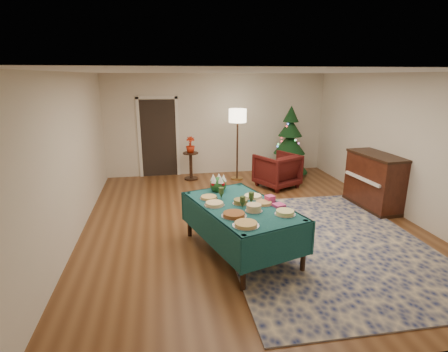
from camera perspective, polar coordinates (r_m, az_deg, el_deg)
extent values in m
plane|color=#593319|center=(6.66, 4.02, -7.34)|extent=(7.00, 7.00, 0.00)
plane|color=white|center=(6.11, 4.53, 16.59)|extent=(7.00, 7.00, 0.00)
plane|color=beige|center=(9.62, -1.05, 8.37)|extent=(6.00, 0.00, 6.00)
plane|color=beige|center=(3.15, 20.74, -9.24)|extent=(6.00, 0.00, 6.00)
plane|color=beige|center=(6.21, -23.63, 2.73)|extent=(0.00, 7.00, 7.00)
plane|color=beige|center=(7.57, 26.87, 4.53)|extent=(0.00, 7.00, 7.00)
cube|color=black|center=(9.53, -10.61, 6.01)|extent=(0.92, 0.02, 2.04)
cube|color=silver|center=(9.53, -13.64, 6.02)|extent=(0.08, 0.04, 2.14)
cube|color=silver|center=(9.53, -7.60, 6.32)|extent=(0.08, 0.04, 2.14)
cube|color=silver|center=(9.40, -10.95, 12.50)|extent=(1.08, 0.04, 0.08)
cube|color=navy|center=(6.06, 15.96, -10.31)|extent=(3.27, 4.26, 0.02)
cylinder|color=black|center=(4.50, 3.18, -14.03)|extent=(0.07, 0.07, 0.77)
cylinder|color=black|center=(5.94, -5.70, -6.30)|extent=(0.07, 0.07, 0.77)
cylinder|color=black|center=(5.01, 12.91, -11.13)|extent=(0.07, 0.07, 0.77)
cylinder|color=black|center=(6.34, 2.44, -4.78)|extent=(0.07, 0.07, 0.77)
cube|color=#134243|center=(5.26, 2.80, -5.01)|extent=(1.65, 2.20, 0.04)
cube|color=#134243|center=(6.13, -1.80, -4.06)|extent=(1.12, 0.37, 0.48)
cube|color=#134243|center=(4.62, 8.94, -11.34)|extent=(1.12, 0.37, 0.48)
cube|color=#134243|center=(5.62, 7.68, -6.13)|extent=(0.61, 1.90, 0.48)
cube|color=#134243|center=(5.11, -2.67, -8.36)|extent=(0.61, 1.90, 0.48)
cylinder|color=silver|center=(4.56, 3.59, -8.06)|extent=(0.35, 0.35, 0.01)
cylinder|color=tan|center=(4.55, 3.60, -7.78)|extent=(0.30, 0.30, 0.04)
cylinder|color=silver|center=(4.97, 9.92, -6.18)|extent=(0.29, 0.29, 0.01)
cylinder|color=#D8D172|center=(4.96, 9.94, -5.84)|extent=(0.25, 0.25, 0.05)
cylinder|color=silver|center=(4.85, 1.64, -6.53)|extent=(0.35, 0.35, 0.01)
cylinder|color=brown|center=(4.84, 1.64, -6.24)|extent=(0.30, 0.30, 0.04)
cylinder|color=silver|center=(5.04, 4.87, -5.70)|extent=(0.25, 0.25, 0.01)
cylinder|color=tan|center=(5.02, 4.89, -5.15)|extent=(0.21, 0.21, 0.09)
cylinder|color=silver|center=(5.32, 6.48, -4.55)|extent=(0.28, 0.28, 0.01)
cylinder|color=#B2844C|center=(5.31, 6.49, -4.33)|extent=(0.24, 0.24, 0.03)
cylinder|color=silver|center=(5.23, -1.58, -4.79)|extent=(0.31, 0.31, 0.01)
cylinder|color=#D8BF7F|center=(5.22, -1.59, -4.51)|extent=(0.26, 0.26, 0.04)
cylinder|color=silver|center=(5.30, 2.74, -4.52)|extent=(0.25, 0.25, 0.01)
cylinder|color=maroon|center=(5.29, 2.74, -4.14)|extent=(0.21, 0.21, 0.06)
cylinder|color=silver|center=(5.58, 4.73, -3.48)|extent=(0.32, 0.32, 0.01)
cylinder|color=#F2EACC|center=(5.58, 4.74, -3.27)|extent=(0.27, 0.27, 0.03)
cylinder|color=silver|center=(5.52, -2.50, -3.67)|extent=(0.29, 0.29, 0.01)
cylinder|color=tan|center=(5.51, -2.50, -3.46)|extent=(0.25, 0.25, 0.03)
cone|color=#2D471E|center=(5.52, -0.45, -3.22)|extent=(0.07, 0.07, 0.09)
cylinder|color=#2D471E|center=(5.49, -0.45, -2.36)|extent=(0.08, 0.08, 0.09)
cone|color=#2D471E|center=(5.32, 4.47, -4.02)|extent=(0.07, 0.07, 0.09)
cylinder|color=#2D471E|center=(5.29, 4.49, -3.13)|extent=(0.08, 0.08, 0.09)
cone|color=#2D471E|center=(5.13, 3.05, -4.75)|extent=(0.07, 0.07, 0.09)
cylinder|color=#2D471E|center=(5.10, 3.07, -3.83)|extent=(0.08, 0.08, 0.09)
cube|color=#D33A80|center=(5.25, 8.94, -4.76)|extent=(0.19, 0.19, 0.04)
cube|color=#DC3D7D|center=(5.40, 7.50, -3.73)|extent=(0.15, 0.15, 0.10)
sphere|color=#1E4C1E|center=(5.86, -0.96, -1.48)|extent=(0.27, 0.27, 0.27)
cone|color=white|center=(5.84, -0.08, -0.28)|extent=(0.10, 0.10, 0.12)
cone|color=white|center=(5.91, -0.84, -0.07)|extent=(0.10, 0.10, 0.12)
cone|color=white|center=(5.86, -1.78, -0.22)|extent=(0.10, 0.10, 0.12)
cone|color=white|center=(5.76, -1.61, -0.51)|extent=(0.10, 0.10, 0.12)
cone|color=white|center=(5.74, -0.54, -0.55)|extent=(0.10, 0.10, 0.12)
sphere|color=#B20C0F|center=(5.92, -0.18, -0.87)|extent=(0.07, 0.07, 0.07)
sphere|color=#B20C0F|center=(5.92, -1.72, -0.87)|extent=(0.07, 0.07, 0.07)
sphere|color=#B20C0F|center=(5.77, -1.77, -1.33)|extent=(0.07, 0.07, 0.07)
sphere|color=#B20C0F|center=(5.77, -0.19, -1.33)|extent=(0.07, 0.07, 0.07)
imported|color=#45110E|center=(8.62, 8.66, 1.20)|extent=(1.16, 1.13, 0.91)
cylinder|color=#A57F3F|center=(9.27, 2.13, -0.39)|extent=(0.31, 0.31, 0.03)
cylinder|color=black|center=(9.07, 2.18, 4.58)|extent=(0.04, 0.04, 1.67)
cylinder|color=#FFEABF|center=(8.94, 2.24, 9.83)|extent=(0.45, 0.45, 0.33)
cylinder|color=black|center=(9.28, -5.37, -0.40)|extent=(0.36, 0.36, 0.04)
cylinder|color=black|center=(9.19, -5.42, 1.59)|extent=(0.08, 0.08, 0.67)
cylinder|color=black|center=(9.11, -5.48, 3.75)|extent=(0.40, 0.40, 0.03)
imported|color=#A7220B|center=(9.08, -5.50, 4.55)|extent=(0.23, 0.41, 0.23)
cylinder|color=black|center=(9.79, 10.43, 0.62)|extent=(0.11, 0.11, 0.15)
cone|color=black|center=(9.71, 10.53, 2.60)|extent=(1.37, 1.37, 0.66)
cone|color=black|center=(9.61, 10.68, 5.34)|extent=(1.12, 1.12, 0.57)
cone|color=black|center=(9.54, 10.81, 7.84)|extent=(0.84, 0.84, 0.47)
cone|color=black|center=(9.50, 10.92, 9.98)|extent=(0.55, 0.55, 0.42)
cube|color=black|center=(7.93, 22.94, -4.42)|extent=(0.65, 1.32, 0.07)
cube|color=black|center=(7.78, 23.35, -0.78)|extent=(0.63, 1.30, 1.05)
cube|color=black|center=(7.65, 23.80, 3.13)|extent=(0.67, 1.34, 0.05)
cube|color=white|center=(7.59, 21.79, -0.41)|extent=(0.19, 1.09, 0.05)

